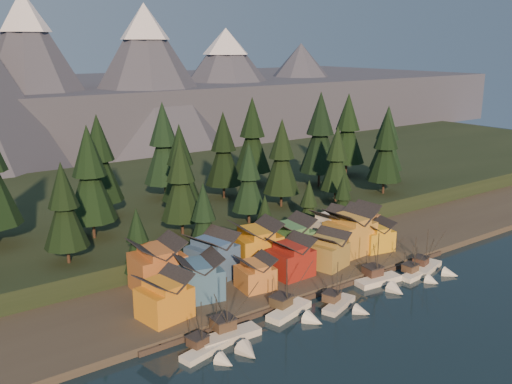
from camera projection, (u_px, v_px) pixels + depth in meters
ground at (372, 324)px, 105.42m from camera, size 500.00×500.00×0.00m
shore_strip at (248, 257)px, 136.53m from camera, size 400.00×50.00×1.50m
hillside at (154, 202)px, 175.07m from camera, size 420.00×100.00×6.00m
dock at (313, 291)px, 118.20m from camera, size 80.00×4.00×1.00m
mountain_ridge at (24, 97)px, 263.51m from camera, size 560.00×190.00×90.00m
boat_0 at (209, 346)px, 94.17m from camera, size 9.68×10.19×10.38m
boat_1 at (233, 331)px, 98.13m from camera, size 11.83×12.82×12.93m
boat_2 at (294, 305)px, 107.97m from camera, size 11.26×11.77×12.32m
boat_3 at (344, 299)px, 111.01m from camera, size 9.78×10.18×10.47m
boat_4 at (383, 275)px, 121.64m from camera, size 11.10×11.88×12.48m
boat_5 at (419, 270)px, 125.26m from camera, size 8.38×9.00×10.26m
boat_6 at (433, 263)px, 129.09m from camera, size 10.35×10.79×10.89m
house_front_0 at (164, 295)px, 103.70m from camera, size 9.70×9.32×8.49m
house_front_1 at (199, 275)px, 111.87m from camera, size 10.00×9.73×8.81m
house_front_2 at (255, 272)px, 116.47m from camera, size 7.64×7.69×6.73m
house_front_3 at (291, 256)px, 122.71m from camera, size 8.45×8.07×8.43m
house_front_4 at (327, 249)px, 127.80m from camera, size 9.54×9.98×7.87m
house_front_5 at (350, 230)px, 136.10m from camera, size 10.70×9.82×10.72m
house_front_6 at (376, 234)px, 138.16m from camera, size 8.51×8.19×7.30m
house_back_0 at (157, 263)px, 115.46m from camera, size 10.17×9.80×10.61m
house_back_1 at (212, 255)px, 121.25m from camera, size 10.72×10.80×9.96m
house_back_2 at (256, 243)px, 127.59m from camera, size 10.85×10.15×10.41m
house_back_3 at (290, 237)px, 132.68m from camera, size 10.14×9.17×9.70m
house_back_4 at (333, 227)px, 139.77m from camera, size 9.69×9.39×9.52m
house_back_5 at (359, 221)px, 146.11m from camera, size 8.32×8.41×8.84m
tree_hill_2 at (64, 209)px, 115.72m from camera, size 9.24×9.24×21.52m
tree_hill_3 at (90, 177)px, 130.06m from camera, size 11.48×11.48×26.75m
tree_hill_4 at (99, 162)px, 146.30m from camera, size 11.62×11.62×27.06m
tree_hill_5 at (181, 182)px, 132.92m from camera, size 10.08×10.08×23.48m
tree_hill_6 at (180, 165)px, 149.10m from camera, size 10.40×10.40×24.22m
tree_hill_7 at (249, 180)px, 141.97m from camera, size 8.91×8.91×20.75m
tree_hill_8 at (223, 151)px, 164.63m from camera, size 10.94×10.94×25.48m
tree_hill_9 at (282, 159)px, 156.00m from camera, size 10.59×10.59×24.66m
tree_hill_10 at (252, 138)px, 179.62m from camera, size 12.08×12.08×28.14m
tree_hill_11 at (337, 161)px, 161.56m from camera, size 9.42×9.42×21.94m
tree_hill_12 at (320, 135)px, 177.51m from camera, size 12.85×12.85×29.93m
tree_hill_13 at (385, 150)px, 169.84m from camera, size 10.61×10.61×24.72m
tree_hill_14 at (348, 131)px, 192.68m from camera, size 12.08×12.08×28.14m
tree_hill_15 at (164, 146)px, 164.11m from camera, size 12.14×12.14×28.28m
tree_hill_17 at (387, 140)px, 184.43m from camera, size 10.75×10.75×25.04m
tree_shore_0 at (138, 242)px, 118.16m from camera, size 6.98×6.98×16.26m
tree_shore_1 at (204, 221)px, 126.83m from camera, size 8.27×8.27×19.26m
tree_shore_2 at (265, 220)px, 137.26m from camera, size 5.92×5.92×13.80m
tree_shore_3 at (309, 207)px, 144.97m from camera, size 6.67×6.67×15.54m
tree_shore_4 at (343, 199)px, 151.81m from camera, size 6.63×6.63×15.46m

